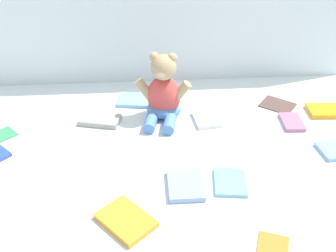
{
  "coord_description": "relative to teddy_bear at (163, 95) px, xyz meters",
  "views": [
    {
      "loc": [
        -0.07,
        -1.07,
        0.75
      ],
      "look_at": [
        -0.0,
        -0.1,
        0.1
      ],
      "focal_mm": 42.29,
      "sensor_mm": 36.0,
      "label": 1
    }
  ],
  "objects": [
    {
      "name": "book_case_2",
      "position": [
        -0.12,
        -0.49,
        -0.08
      ],
      "size": [
        0.17,
        0.17,
        0.02
      ],
      "primitive_type": "cube",
      "rotation": [
        0.0,
        0.0,
        0.73
      ],
      "color": "orange",
      "rests_on": "ground_plane"
    },
    {
      "name": "book_case_10",
      "position": [
        -0.54,
        -0.09,
        -0.08
      ],
      "size": [
        0.12,
        0.12,
        0.01
      ],
      "primitive_type": "cube",
      "rotation": [
        0.0,
        0.0,
        5.44
      ],
      "color": "#3A955D",
      "rests_on": "ground_plane"
    },
    {
      "name": "book_case_7",
      "position": [
        0.43,
        0.04,
        -0.08
      ],
      "size": [
        0.15,
        0.15,
        0.01
      ],
      "primitive_type": "cube",
      "rotation": [
        0.0,
        0.0,
        0.9
      ],
      "color": "brown",
      "rests_on": "ground_plane"
    },
    {
      "name": "book_case_3",
      "position": [
        -0.1,
        0.11,
        -0.08
      ],
      "size": [
        0.13,
        0.12,
        0.01
      ],
      "primitive_type": "cube",
      "rotation": [
        0.0,
        0.0,
        1.41
      ],
      "color": "#80B5E1",
      "rests_on": "ground_plane"
    },
    {
      "name": "book_case_6",
      "position": [
        0.51,
        -0.25,
        -0.08
      ],
      "size": [
        0.08,
        0.1,
        0.01
      ],
      "primitive_type": "cube",
      "rotation": [
        0.0,
        0.0,
        0.12
      ],
      "color": "#83B1E5",
      "rests_on": "ground_plane"
    },
    {
      "name": "backdrop_drape",
      "position": [
        0.0,
        0.29,
        0.2
      ],
      "size": [
        1.54,
        0.03,
        0.58
      ],
      "primitive_type": "cube",
      "color": "silver",
      "rests_on": "ground_plane"
    },
    {
      "name": "book_case_9",
      "position": [
        0.04,
        -0.37,
        -0.08
      ],
      "size": [
        0.1,
        0.13,
        0.02
      ],
      "primitive_type": "cube",
      "rotation": [
        0.0,
        0.0,
        6.28
      ],
      "color": "#8CA6E1",
      "rests_on": "ground_plane"
    },
    {
      "name": "ground_plane",
      "position": [
        0.0,
        -0.11,
        -0.09
      ],
      "size": [
        3.2,
        3.2,
        0.0
      ],
      "primitive_type": "plane",
      "color": "silver"
    },
    {
      "name": "book_case_12",
      "position": [
        0.59,
        -0.02,
        -0.08
      ],
      "size": [
        0.13,
        0.09,
        0.02
      ],
      "primitive_type": "cube",
      "rotation": [
        0.0,
        0.0,
        4.66
      ],
      "color": "orange",
      "rests_on": "ground_plane"
    },
    {
      "name": "book_case_11",
      "position": [
        0.22,
        -0.6,
        -0.08
      ],
      "size": [
        0.1,
        0.12,
        0.01
      ],
      "primitive_type": "cube",
      "rotation": [
        0.0,
        0.0,
        2.78
      ],
      "color": "orange",
      "rests_on": "ground_plane"
    },
    {
      "name": "book_case_8",
      "position": [
        -0.22,
        -0.02,
        -0.08
      ],
      "size": [
        0.15,
        0.11,
        0.02
      ],
      "primitive_type": "cube",
      "rotation": [
        0.0,
        0.0,
        4.47
      ],
      "color": "#9F9B94",
      "rests_on": "ground_plane"
    },
    {
      "name": "book_case_0",
      "position": [
        0.17,
        -0.37,
        -0.08
      ],
      "size": [
        0.1,
        0.12,
        0.01
      ],
      "primitive_type": "cube",
      "rotation": [
        0.0,
        0.0,
        6.16
      ],
      "color": "#7CBDD1",
      "rests_on": "ground_plane"
    },
    {
      "name": "book_case_4",
      "position": [
        0.44,
        -0.08,
        -0.08
      ],
      "size": [
        0.07,
        0.11,
        0.01
      ],
      "primitive_type": "cube",
      "rotation": [
        0.0,
        0.0,
        3.09
      ],
      "color": "#AA6A8B",
      "rests_on": "ground_plane"
    },
    {
      "name": "book_case_5",
      "position": [
        0.15,
        -0.04,
        -0.08
      ],
      "size": [
        0.1,
        0.12,
        0.01
      ],
      "primitive_type": "cube",
      "rotation": [
        0.0,
        0.0,
        0.11
      ],
      "color": "silver",
      "rests_on": "ground_plane"
    },
    {
      "name": "teddy_bear",
      "position": [
        0.0,
        0.0,
        0.0
      ],
      "size": [
        0.2,
        0.19,
        0.24
      ],
      "rotation": [
        0.0,
        0.0,
        -0.19
      ],
      "color": "#D84C47",
      "rests_on": "ground_plane"
    }
  ]
}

